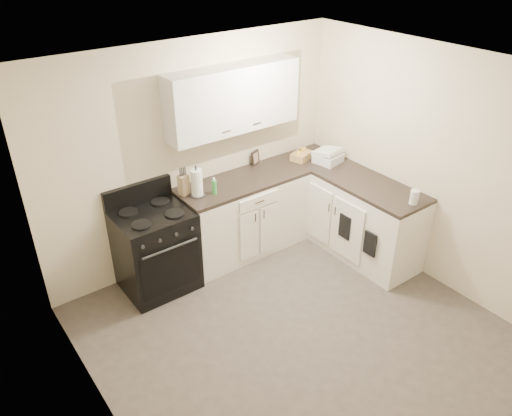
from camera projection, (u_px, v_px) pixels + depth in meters
floor at (298, 334)px, 4.84m from camera, size 3.60×3.60×0.00m
ceiling at (312, 77)px, 3.59m from camera, size 3.60×3.60×0.00m
wall_back at (195, 155)px, 5.46m from camera, size 3.60×0.00×3.60m
wall_right at (435, 170)px, 5.14m from camera, size 0.00×3.60×3.60m
wall_left at (98, 311)px, 3.28m from camera, size 0.00×3.60×3.60m
wall_front at (505, 353)px, 2.96m from camera, size 3.60×0.00×3.60m
base_cabinets_back at (243, 217)px, 5.87m from camera, size 1.55×0.60×0.90m
base_cabinets_right at (348, 212)px, 5.98m from camera, size 0.60×1.90×0.90m
countertop_back at (243, 181)px, 5.64m from camera, size 1.55×0.60×0.04m
countertop_right at (351, 177)px, 5.74m from camera, size 0.60×1.90×0.04m
upper_cabinets at (233, 99)px, 5.28m from camera, size 1.55×0.30×0.70m
stove at (156, 251)px, 5.26m from camera, size 0.75×0.64×0.91m
knife_block at (184, 185)px, 5.28m from camera, size 0.11×0.11×0.22m
paper_towel at (197, 183)px, 5.24m from camera, size 0.15×0.15×0.30m
soap_bottle at (214, 187)px, 5.30m from camera, size 0.06×0.06×0.16m
picture_frame at (255, 158)px, 5.95m from camera, size 0.14×0.09×0.17m
wicker_basket at (301, 156)px, 6.09m from camera, size 0.31×0.25×0.09m
countertop_grill at (328, 158)px, 6.01m from camera, size 0.34×0.33×0.11m
glass_jar at (414, 197)px, 5.12m from camera, size 0.12×0.12×0.15m
oven_mitt_near at (370, 244)px, 5.36m from camera, size 0.02×0.16×0.28m
oven_mitt_far at (345, 227)px, 5.60m from camera, size 0.02×0.17×0.29m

